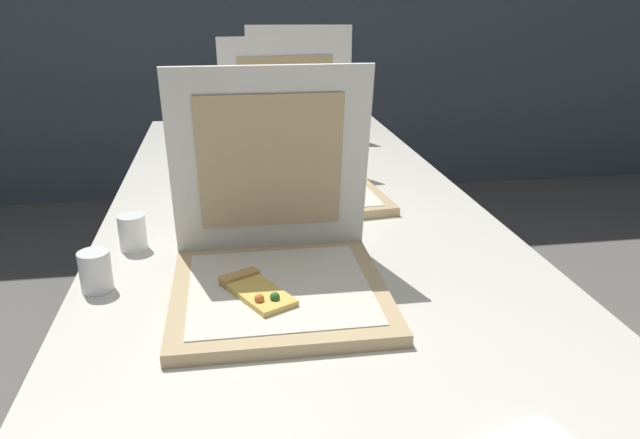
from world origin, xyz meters
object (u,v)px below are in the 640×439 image
Objects in this scene: table at (300,234)px; pizza_box_middle at (302,173)px; cup_white_near_center at (133,232)px; cup_white_near_left at (96,271)px; pizza_box_back at (300,130)px; cup_white_far at (220,160)px; pizza_box_front at (277,262)px.

pizza_box_middle is (0.03, 0.18, 0.10)m from table.
cup_white_near_center and cup_white_near_left have the same top height.
pizza_box_back reaches higher than cup_white_near_left.
cup_white_near_center is at bearing -147.62° from pizza_box_middle.
table is 0.46m from cup_white_far.
cup_white_far is (-0.18, 0.41, 0.08)m from table.
pizza_box_back is 0.93m from cup_white_near_center.
table is 32.35× the size of cup_white_near_center.
pizza_box_front is at bearing -39.97° from cup_white_near_center.
table is 6.22× the size of pizza_box_front.
pizza_box_back is (0.09, 0.69, 0.10)m from table.
table is 5.82× the size of pizza_box_back.
pizza_box_middle reaches higher than pizza_box_front.
cup_white_near_center is 1.00× the size of cup_white_near_left.
pizza_box_middle is at bearing -48.39° from cup_white_far.
pizza_box_front reaches higher than cup_white_near_center.
pizza_box_middle is 6.17× the size of cup_white_near_left.
pizza_box_middle reaches higher than cup_white_far.
pizza_box_front is 0.36m from cup_white_near_center.
cup_white_near_center is (-0.39, -0.31, -0.02)m from pizza_box_middle.
cup_white_near_left is (-0.49, -1.00, -0.02)m from pizza_box_back.
table is at bearing -90.57° from pizza_box_back.
pizza_box_middle is at bearing 80.86° from table.
cup_white_near_center is at bearing 140.55° from pizza_box_front.
cup_white_near_center is at bearing -160.06° from table.
table is 0.38m from pizza_box_front.
pizza_box_front is 0.84× the size of pizza_box_middle.
pizza_box_middle is 6.17× the size of cup_white_far.
cup_white_near_center is (-0.45, -0.82, -0.02)m from pizza_box_back.
pizza_box_front is at bearing -92.69° from pizza_box_back.
pizza_box_back is 5.56× the size of cup_white_near_center.
pizza_box_back is at bearing 61.33° from cup_white_near_center.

